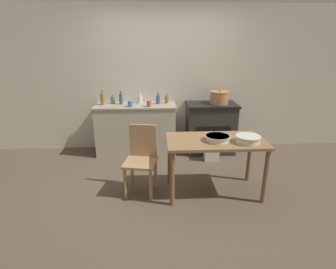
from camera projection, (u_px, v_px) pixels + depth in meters
The scene contains 18 objects.
ground_plane at pixel (170, 187), 3.66m from camera, with size 14.00×14.00×0.00m, color brown.
wall_back at pixel (165, 80), 4.75m from camera, with size 8.00×0.07×2.55m.
counter_cabinet at pixel (136, 129), 4.71m from camera, with size 1.41×0.56×0.89m.
stove at pixel (210, 128), 4.76m from camera, with size 0.89×0.58×0.90m.
work_table at pixel (215, 147), 3.34m from camera, with size 1.24×0.67×0.75m.
chair at pixel (141, 157), 3.42m from camera, with size 0.47×0.47×0.90m.
flour_sack at pixel (211, 151), 4.47m from camera, with size 0.24×0.17×0.32m, color beige.
stock_pot at pixel (219, 98), 4.56m from camera, with size 0.33×0.33×0.24m.
mixing_bowl_large at pixel (217, 138), 3.25m from camera, with size 0.32×0.32×0.07m.
mixing_bowl_small at pixel (248, 139), 3.19m from camera, with size 0.30×0.30×0.09m.
bottle_far_left at pixel (113, 100), 4.66m from camera, with size 0.08×0.08×0.16m.
bottle_left at pixel (140, 99), 4.70m from camera, with size 0.08×0.08×0.18m.
bottle_mid_left at pixel (103, 99), 4.55m from camera, with size 0.08×0.08×0.26m.
bottle_center_left at pixel (121, 99), 4.59m from camera, with size 0.07×0.07×0.24m.
bottle_center at pixel (158, 100), 4.62m from camera, with size 0.07×0.07×0.20m.
bottle_center_right at pixel (167, 99), 4.68m from camera, with size 0.07×0.07×0.17m.
cup_mid_right at pixel (130, 104), 4.42m from camera, with size 0.09×0.09×0.10m, color #4C6B99.
cup_right at pixel (149, 104), 4.41m from camera, with size 0.08×0.08×0.10m, color #B74C42.
Camera 1 is at (-0.19, -3.22, 1.88)m, focal length 28.00 mm.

